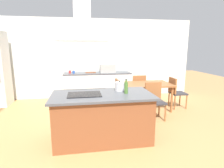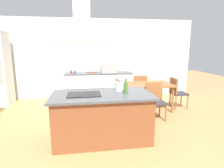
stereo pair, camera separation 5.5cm
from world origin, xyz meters
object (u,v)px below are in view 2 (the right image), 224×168
(chair_facing_island, at_px, (155,98))
(chair_at_left_end, at_px, (114,93))
(coffee_mug_red, at_px, (71,72))
(coffee_mug_blue, at_px, (75,72))
(cutting_board, at_px, (92,72))
(chair_at_right_end, at_px, (176,91))
(chair_facing_back_wall, at_px, (139,87))
(cooktop, at_px, (84,94))
(countertop_microwave, at_px, (109,68))
(olive_oil_bottle, at_px, (126,88))
(dining_table, at_px, (146,86))
(tea_kettle, at_px, (120,86))
(range_hood, at_px, (82,26))

(chair_facing_island, bearing_deg, chair_at_left_end, 143.99)
(coffee_mug_red, xyz_separation_m, coffee_mug_blue, (0.12, -0.06, 0.00))
(coffee_mug_red, distance_m, coffee_mug_blue, 0.13)
(cutting_board, height_order, chair_at_right_end, cutting_board)
(cutting_board, bearing_deg, chair_facing_back_wall, -26.42)
(cooktop, bearing_deg, countertop_microwave, 73.70)
(olive_oil_bottle, distance_m, cutting_board, 3.01)
(dining_table, bearing_deg, chair_facing_back_wall, 90.00)
(cooktop, xyz_separation_m, chair_facing_back_wall, (1.72, 2.21, -0.40))
(chair_at_right_end, relative_size, chair_facing_back_wall, 1.00)
(tea_kettle, height_order, chair_facing_back_wall, tea_kettle)
(chair_facing_back_wall, bearing_deg, coffee_mug_red, 162.13)
(dining_table, bearing_deg, cutting_board, 136.31)
(countertop_microwave, bearing_deg, chair_at_right_end, -36.65)
(countertop_microwave, relative_size, range_hood, 0.56)
(chair_facing_back_wall, bearing_deg, tea_kettle, -117.04)
(dining_table, relative_size, chair_at_left_end, 1.57)
(coffee_mug_blue, height_order, dining_table, coffee_mug_blue)
(tea_kettle, height_order, cutting_board, tea_kettle)
(cutting_board, bearing_deg, chair_facing_island, -54.73)
(cooktop, xyz_separation_m, coffee_mug_red, (-0.41, 2.90, 0.04))
(range_hood, bearing_deg, chair_at_left_end, 62.41)
(olive_oil_bottle, xyz_separation_m, chair_facing_back_wall, (0.95, 2.25, -0.51))
(cooktop, distance_m, chair_at_left_end, 1.79)
(dining_table, distance_m, chair_facing_back_wall, 0.68)
(chair_at_right_end, bearing_deg, olive_oil_bottle, -139.76)
(olive_oil_bottle, bearing_deg, chair_facing_island, 43.86)
(chair_at_left_end, bearing_deg, cooktop, -117.59)
(chair_facing_back_wall, height_order, chair_at_left_end, same)
(coffee_mug_blue, relative_size, chair_facing_island, 0.10)
(chair_at_left_end, height_order, range_hood, range_hood)
(range_hood, bearing_deg, coffee_mug_blue, 95.76)
(tea_kettle, bearing_deg, cooktop, -163.66)
(coffee_mug_red, bearing_deg, range_hood, -81.96)
(dining_table, height_order, chair_facing_back_wall, chair_facing_back_wall)
(cutting_board, bearing_deg, chair_at_left_end, -68.88)
(coffee_mug_red, distance_m, chair_at_left_end, 1.87)
(chair_at_right_end, bearing_deg, tea_kettle, -145.36)
(cutting_board, height_order, range_hood, range_hood)
(tea_kettle, height_order, coffee_mug_blue, tea_kettle)
(tea_kettle, xyz_separation_m, coffee_mug_blue, (-0.99, 2.64, -0.04))
(chair_at_left_end, bearing_deg, coffee_mug_blue, 130.16)
(chair_facing_island, bearing_deg, tea_kettle, -146.62)
(chair_at_right_end, bearing_deg, coffee_mug_red, 156.06)
(cutting_board, bearing_deg, range_hood, -95.30)
(chair_at_right_end, height_order, range_hood, range_hood)
(coffee_mug_red, height_order, coffee_mug_blue, same)
(coffee_mug_red, relative_size, range_hood, 0.10)
(tea_kettle, height_order, olive_oil_bottle, olive_oil_bottle)
(cooktop, height_order, dining_table, cooktop)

